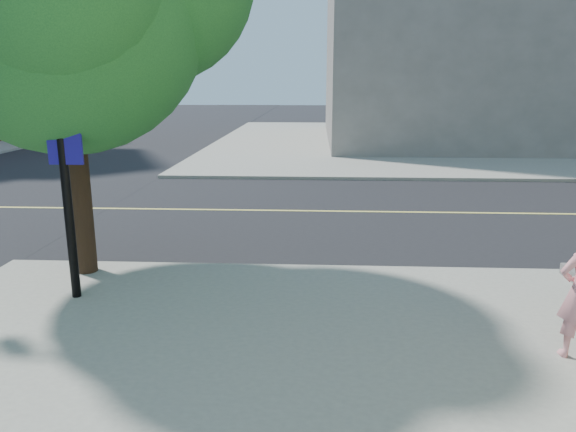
{
  "coord_description": "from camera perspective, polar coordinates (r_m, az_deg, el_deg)",
  "views": [
    {
      "loc": [
        4.36,
        -8.9,
        3.19
      ],
      "look_at": [
        3.96,
        -1.27,
        1.3
      ],
      "focal_mm": 33.87,
      "sensor_mm": 36.0,
      "label": 1
    }
  ],
  "objects": [
    {
      "name": "ground",
      "position": [
        10.41,
        -22.02,
        -5.0
      ],
      "size": [
        140.0,
        140.0,
        0.0
      ],
      "primitive_type": "plane",
      "color": "black",
      "rests_on": "ground"
    },
    {
      "name": "road_ew",
      "position": [
        14.45,
        -14.66,
        0.7
      ],
      "size": [
        140.0,
        9.0,
        0.01
      ],
      "primitive_type": "cube",
      "color": "black",
      "rests_on": "ground"
    },
    {
      "name": "sidewalk_ne",
      "position": [
        31.9,
        19.79,
        7.44
      ],
      "size": [
        29.0,
        25.0,
        0.12
      ],
      "primitive_type": "cube",
      "color": "gray",
      "rests_on": "ground"
    },
    {
      "name": "filler_ne",
      "position": [
        32.61,
        21.5,
        19.9
      ],
      "size": [
        18.0,
        16.0,
        14.0
      ],
      "primitive_type": "cube",
      "color": "slate",
      "rests_on": "sidewalk_ne"
    }
  ]
}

